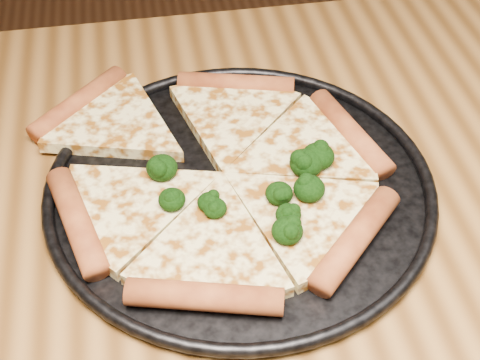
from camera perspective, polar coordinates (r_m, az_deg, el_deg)
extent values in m
cube|color=brown|center=(0.65, 7.44, -7.75)|extent=(1.20, 0.90, 0.04)
cylinder|color=black|center=(0.69, 0.00, -0.77)|extent=(0.38, 0.38, 0.01)
torus|color=black|center=(0.68, 0.00, -0.36)|extent=(0.39, 0.39, 0.01)
cylinder|color=#B65D2D|center=(0.74, 9.30, 3.98)|extent=(0.06, 0.14, 0.03)
cylinder|color=#B65D2D|center=(0.80, -0.34, 8.09)|extent=(0.14, 0.06, 0.03)
cylinder|color=#B65D2D|center=(0.79, -13.45, 6.34)|extent=(0.11, 0.11, 0.03)
cylinder|color=#B65D2D|center=(0.65, -13.62, -3.40)|extent=(0.06, 0.14, 0.03)
cylinder|color=#B65D2D|center=(0.58, -3.02, -9.82)|extent=(0.14, 0.06, 0.03)
cylinder|color=#B65D2D|center=(0.63, 9.73, -4.95)|extent=(0.11, 0.11, 0.03)
ellipsoid|color=black|center=(0.63, 4.11, -2.93)|extent=(0.02, 0.02, 0.02)
ellipsoid|color=black|center=(0.67, -6.62, 1.04)|extent=(0.03, 0.03, 0.02)
ellipsoid|color=black|center=(0.64, -5.78, -1.65)|extent=(0.03, 0.03, 0.02)
ellipsoid|color=black|center=(0.62, 4.02, -4.30)|extent=(0.03, 0.03, 0.02)
ellipsoid|color=black|center=(0.69, 6.63, 2.02)|extent=(0.03, 0.03, 0.02)
ellipsoid|color=black|center=(0.65, 3.33, -1.14)|extent=(0.03, 0.03, 0.02)
ellipsoid|color=black|center=(0.64, -2.65, -1.88)|extent=(0.02, 0.02, 0.02)
ellipsoid|color=black|center=(0.64, -2.14, -2.38)|extent=(0.02, 0.02, 0.02)
ellipsoid|color=black|center=(0.68, 5.63, 1.45)|extent=(0.03, 0.03, 0.03)
ellipsoid|color=black|center=(0.65, 5.87, -0.73)|extent=(0.03, 0.03, 0.02)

